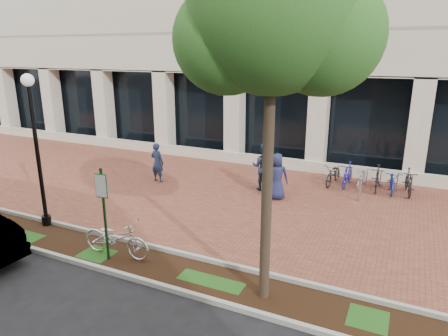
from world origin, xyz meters
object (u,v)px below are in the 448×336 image
at_px(pedestrian_mid, 263,167).
at_px(pedestrian_left, 157,162).
at_px(locked_bicycle, 116,238).
at_px(lamppost, 36,144).
at_px(bike_rack_cluster, 369,178).
at_px(street_tree, 276,20).
at_px(parking_sign, 103,203).
at_px(pedestrian_right, 277,177).
at_px(bollard, 360,189).

bearing_deg(pedestrian_mid, pedestrian_left, 4.50).
bearing_deg(locked_bicycle, lamppost, 75.74).
bearing_deg(bike_rack_cluster, street_tree, -97.08).
bearing_deg(pedestrian_left, lamppost, 86.87).
xyz_separation_m(locked_bicycle, bike_rack_cluster, (5.36, 8.38, -0.06)).
distance_m(parking_sign, street_tree, 5.92).
height_order(parking_sign, pedestrian_right, parking_sign).
relative_size(pedestrian_mid, bollard, 2.04).
bearing_deg(pedestrian_mid, bike_rack_cluster, -160.98).
relative_size(pedestrian_mid, pedestrian_right, 1.08).
height_order(parking_sign, pedestrian_mid, parking_sign).
relative_size(pedestrian_left, pedestrian_mid, 0.88).
relative_size(locked_bicycle, pedestrian_left, 1.21).
bearing_deg(parking_sign, pedestrian_mid, 69.33).
bearing_deg(bike_rack_cluster, pedestrian_left, -160.06).
height_order(street_tree, locked_bicycle, street_tree).
bearing_deg(pedestrian_right, pedestrian_left, -17.51).
relative_size(street_tree, pedestrian_right, 4.38).
height_order(lamppost, street_tree, street_tree).
bearing_deg(pedestrian_right, pedestrian_mid, -63.10).
distance_m(street_tree, bike_rack_cluster, 10.00).
distance_m(parking_sign, pedestrian_mid, 7.08).
xyz_separation_m(pedestrian_mid, bollard, (3.54, 0.28, -0.46)).
bearing_deg(bollard, parking_sign, -126.67).
distance_m(locked_bicycle, bike_rack_cluster, 9.95).
bearing_deg(lamppost, bollard, 36.25).
bearing_deg(bollard, lamppost, -143.75).
relative_size(parking_sign, pedestrian_right, 1.44).
bearing_deg(parking_sign, locked_bicycle, 65.85).
relative_size(lamppost, street_tree, 0.61).
bearing_deg(locked_bicycle, pedestrian_mid, -17.65).
distance_m(street_tree, locked_bicycle, 6.64).
relative_size(street_tree, pedestrian_mid, 4.07).
distance_m(pedestrian_mid, pedestrian_right, 1.08).
xyz_separation_m(street_tree, pedestrian_left, (-6.73, 5.73, -4.90)).
distance_m(locked_bicycle, bollard, 8.61).
xyz_separation_m(street_tree, bike_rack_cluster, (1.23, 8.42, -5.26)).
relative_size(locked_bicycle, pedestrian_mid, 1.07).
distance_m(parking_sign, pedestrian_left, 6.50).
distance_m(pedestrian_mid, bollard, 3.58).
xyz_separation_m(lamppost, street_tree, (7.41, -0.67, 3.13)).
bearing_deg(street_tree, pedestrian_mid, 110.47).
relative_size(pedestrian_left, pedestrian_right, 0.95).
height_order(parking_sign, street_tree, street_tree).
bearing_deg(lamppost, bike_rack_cluster, 41.92).
xyz_separation_m(bollard, bike_rack_cluster, (0.15, 1.53, -0.00)).
xyz_separation_m(street_tree, bollard, (1.08, 6.89, -5.25)).
bearing_deg(pedestrian_right, street_tree, 87.15).
bearing_deg(lamppost, pedestrian_right, 42.23).
bearing_deg(pedestrian_mid, parking_sign, 68.44).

